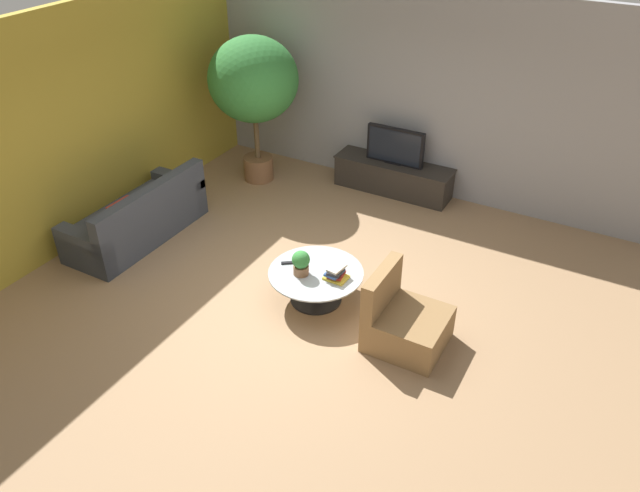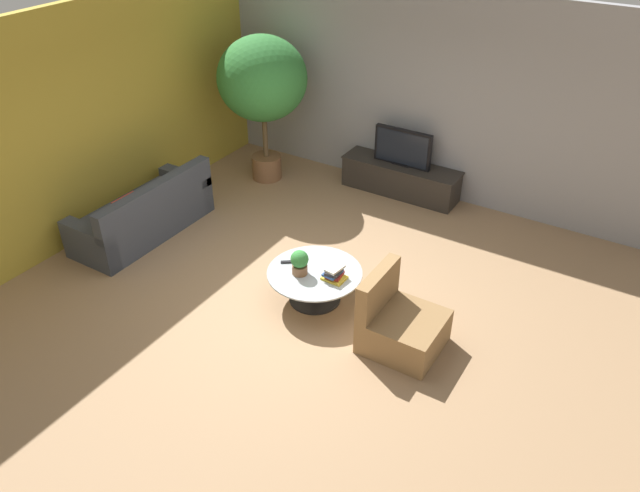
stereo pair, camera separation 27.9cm
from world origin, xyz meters
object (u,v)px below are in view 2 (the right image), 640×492
at_px(media_console, 400,178).
at_px(coffee_table, 315,280).
at_px(television, 403,148).
at_px(potted_palm_tall, 262,82).
at_px(potted_plant_tabletop, 300,262).
at_px(couch_by_wall, 144,215).
at_px(armchair_wicker, 399,325).

relative_size(media_console, coffee_table, 1.64).
distance_m(television, potted_palm_tall, 2.30).
bearing_deg(potted_plant_tabletop, coffee_table, 42.63).
height_order(couch_by_wall, potted_plant_tabletop, couch_by_wall).
distance_m(media_console, armchair_wicker, 3.46).
bearing_deg(television, media_console, 90.00).
height_order(television, potted_plant_tabletop, television).
xyz_separation_m(armchair_wicker, potted_plant_tabletop, (-1.31, 0.07, 0.29)).
bearing_deg(media_console, potted_plant_tabletop, -86.75).
bearing_deg(media_console, armchair_wicker, -64.59).
relative_size(television, couch_by_wall, 0.45).
bearing_deg(armchair_wicker, potted_plant_tabletop, 86.83).
bearing_deg(media_console, coffee_table, -84.12).
distance_m(coffee_table, potted_plant_tabletop, 0.33).
bearing_deg(potted_palm_tall, couch_by_wall, -100.65).
bearing_deg(couch_by_wall, media_console, 139.65).
xyz_separation_m(couch_by_wall, potted_palm_tall, (0.42, 2.26, 1.29)).
height_order(television, potted_palm_tall, potted_palm_tall).
bearing_deg(potted_palm_tall, television, 17.63).
bearing_deg(couch_by_wall, coffee_table, 89.48).
relative_size(television, armchair_wicker, 1.04).
relative_size(media_console, television, 2.04).
xyz_separation_m(media_console, television, (0.00, -0.00, 0.50)).
distance_m(television, coffee_table, 2.99).
height_order(media_console, armchair_wicker, armchair_wicker).
height_order(media_console, television, television).
xyz_separation_m(media_console, coffee_table, (0.30, -2.94, 0.03)).
xyz_separation_m(couch_by_wall, armchair_wicker, (3.96, -0.22, -0.01)).
bearing_deg(couch_by_wall, armchair_wicker, 86.87).
relative_size(television, potted_plant_tabletop, 2.95).
bearing_deg(potted_plant_tabletop, media_console, 93.25).
bearing_deg(couch_by_wall, potted_plant_tabletop, 86.89).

